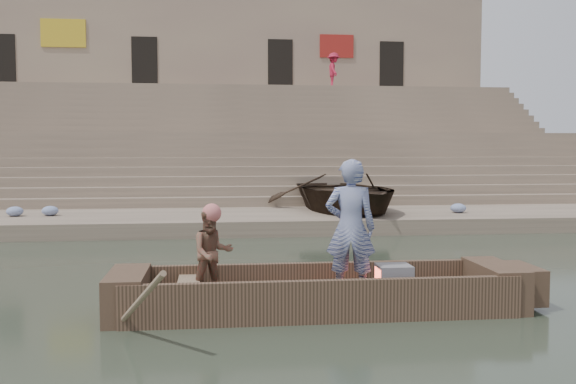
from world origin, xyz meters
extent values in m
plane|color=#2A3427|center=(0.00, 0.00, 0.00)|extent=(120.00, 120.00, 0.00)
cube|color=gray|center=(0.00, 8.00, 0.20)|extent=(32.00, 4.00, 0.40)
cube|color=gray|center=(0.00, 15.50, 1.40)|extent=(32.00, 3.00, 2.80)
cube|color=gray|center=(0.00, 22.50, 2.60)|extent=(32.00, 3.00, 5.20)
cube|color=gray|center=(0.00, 10.25, 0.35)|extent=(32.00, 0.50, 0.70)
cube|color=gray|center=(0.00, 10.75, 0.50)|extent=(32.00, 0.50, 1.00)
cube|color=gray|center=(0.00, 11.25, 0.65)|extent=(32.00, 0.50, 1.30)
cube|color=gray|center=(0.00, 11.75, 0.80)|extent=(32.00, 0.50, 1.60)
cube|color=gray|center=(0.00, 12.25, 0.95)|extent=(32.00, 0.50, 1.90)
cube|color=gray|center=(0.00, 12.75, 1.10)|extent=(32.00, 0.50, 2.20)
cube|color=gray|center=(0.00, 13.25, 1.25)|extent=(32.00, 0.50, 2.50)
cube|color=gray|center=(0.00, 13.75, 1.40)|extent=(32.00, 0.50, 2.80)
cube|color=gray|center=(0.00, 17.25, 1.55)|extent=(32.00, 0.50, 3.10)
cube|color=gray|center=(0.00, 17.75, 1.70)|extent=(32.00, 0.50, 3.40)
cube|color=gray|center=(0.00, 18.25, 1.85)|extent=(32.00, 0.50, 3.70)
cube|color=gray|center=(0.00, 18.75, 2.00)|extent=(32.00, 0.50, 4.00)
cube|color=gray|center=(0.00, 19.25, 2.15)|extent=(32.00, 0.50, 4.30)
cube|color=gray|center=(0.00, 19.75, 2.30)|extent=(32.00, 0.50, 4.60)
cube|color=gray|center=(0.00, 20.25, 2.45)|extent=(32.00, 0.50, 4.90)
cube|color=gray|center=(0.00, 20.75, 2.60)|extent=(32.00, 0.50, 5.20)
cube|color=#9D876A|center=(0.00, 26.50, 5.60)|extent=(32.00, 5.00, 11.20)
cube|color=black|center=(-9.00, 24.05, 6.60)|extent=(1.30, 0.18, 2.60)
cube|color=black|center=(-2.00, 24.05, 6.60)|extent=(1.30, 0.18, 2.60)
cube|color=black|center=(5.00, 24.05, 6.60)|extent=(1.30, 0.18, 2.60)
cube|color=black|center=(11.00, 24.05, 6.60)|extent=(1.30, 0.18, 2.60)
cube|color=gold|center=(-6.00, 23.98, 8.00)|extent=(2.20, 0.10, 1.40)
cube|color=maroon|center=(8.00, 23.98, 7.60)|extent=(1.80, 0.10, 1.20)
cube|color=brown|center=(2.89, -1.20, 0.11)|extent=(5.00, 1.30, 0.22)
cube|color=brown|center=(2.89, -1.82, 0.28)|extent=(5.20, 0.12, 0.56)
cube|color=brown|center=(2.89, -0.58, 0.28)|extent=(5.20, 0.12, 0.56)
cube|color=brown|center=(0.34, -1.20, 0.30)|extent=(0.50, 1.30, 0.60)
cube|color=brown|center=(5.44, -1.20, 0.30)|extent=(0.50, 1.30, 0.60)
cube|color=brown|center=(5.84, -1.20, 0.32)|extent=(0.35, 0.90, 0.50)
cube|color=#937A5B|center=(1.14, -1.20, 0.40)|extent=(0.30, 1.20, 0.08)
cylinder|color=#937A5B|center=(0.49, -2.10, 0.30)|extent=(1.03, 2.10, 1.36)
sphere|color=#D16A67|center=(1.46, -1.11, 1.36)|extent=(0.26, 0.26, 0.26)
imported|color=navy|center=(3.33, -1.26, 1.16)|extent=(0.77, 0.59, 1.87)
imported|color=#206242|center=(1.46, -1.11, 0.82)|extent=(0.68, 0.58, 1.20)
cube|color=gray|center=(3.97, -1.20, 0.42)|extent=(0.46, 0.42, 0.40)
cube|color=#E5593F|center=(3.76, -1.20, 0.42)|extent=(0.04, 0.34, 0.32)
imported|color=#2D2116|center=(5.26, 8.36, 0.95)|extent=(4.51, 5.80, 1.10)
imported|color=#AC1D35|center=(7.50, 22.16, 6.09)|extent=(0.73, 1.19, 1.79)
ellipsoid|color=#3F5999|center=(-2.93, 8.11, 0.53)|extent=(0.44, 0.44, 0.26)
ellipsoid|color=#3F5999|center=(-3.83, 8.05, 0.53)|extent=(0.44, 0.44, 0.26)
ellipsoid|color=#3F5999|center=(8.36, 7.58, 0.53)|extent=(0.44, 0.44, 0.26)
camera|label=1|loc=(1.49, -9.73, 2.25)|focal=39.85mm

